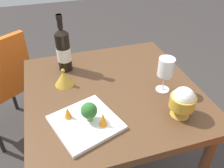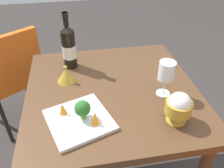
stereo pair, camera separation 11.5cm
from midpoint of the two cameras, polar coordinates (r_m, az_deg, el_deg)
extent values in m
cube|color=brown|center=(1.18, -2.79, -2.05)|extent=(0.85, 0.85, 0.04)
cylinder|color=brown|center=(1.78, 5.95, -2.27)|extent=(0.05, 0.05, 0.70)
cylinder|color=brown|center=(1.69, -17.85, -6.73)|extent=(0.05, 0.05, 0.70)
cube|color=orange|center=(1.66, -27.37, 2.97)|extent=(0.35, 0.26, 0.40)
cylinder|color=black|center=(2.22, -24.87, -1.43)|extent=(0.03, 0.03, 0.43)
cylinder|color=black|center=(1.97, -19.86, -5.25)|extent=(0.03, 0.03, 0.43)
cylinder|color=black|center=(1.30, -14.29, 7.50)|extent=(0.08, 0.07, 0.22)
cone|color=black|center=(1.25, -15.13, 12.43)|extent=(0.08, 0.07, 0.03)
cylinder|color=black|center=(1.23, -15.51, 14.55)|extent=(0.03, 0.03, 0.07)
cylinder|color=black|center=(1.22, -15.69, 15.54)|extent=(0.03, 0.03, 0.02)
cylinder|color=silver|center=(1.31, -14.22, 7.09)|extent=(0.08, 0.08, 0.08)
cylinder|color=white|center=(1.18, 9.57, -1.40)|extent=(0.07, 0.07, 0.00)
cylinder|color=white|center=(1.15, 9.79, 0.35)|extent=(0.01, 0.01, 0.08)
cylinder|color=white|center=(1.10, 10.26, 4.03)|extent=(0.08, 0.08, 0.09)
cone|color=gold|center=(1.04, 13.45, -6.46)|extent=(0.08, 0.08, 0.04)
cylinder|color=gold|center=(1.01, 13.84, -4.37)|extent=(0.11, 0.11, 0.05)
sphere|color=white|center=(0.99, 14.03, -3.39)|extent=(0.09, 0.09, 0.09)
cone|color=gold|center=(1.21, -14.38, 1.30)|extent=(0.10, 0.10, 0.07)
sphere|color=gold|center=(1.19, -14.70, 3.09)|extent=(0.02, 0.02, 0.02)
cube|color=white|center=(1.00, -9.84, -9.46)|extent=(0.32, 0.32, 0.02)
cylinder|color=#729E4C|center=(0.98, -8.92, -8.21)|extent=(0.03, 0.03, 0.03)
sphere|color=#2D6B28|center=(0.96, -9.13, -6.60)|extent=(0.07, 0.07, 0.07)
cone|color=orange|center=(0.94, -5.77, -8.73)|extent=(0.04, 0.04, 0.06)
cone|color=orange|center=(1.00, -14.13, -6.94)|extent=(0.03, 0.03, 0.05)
camera|label=1|loc=(0.06, -92.86, -2.12)|focal=37.22mm
camera|label=2|loc=(0.06, 87.14, 2.12)|focal=37.22mm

